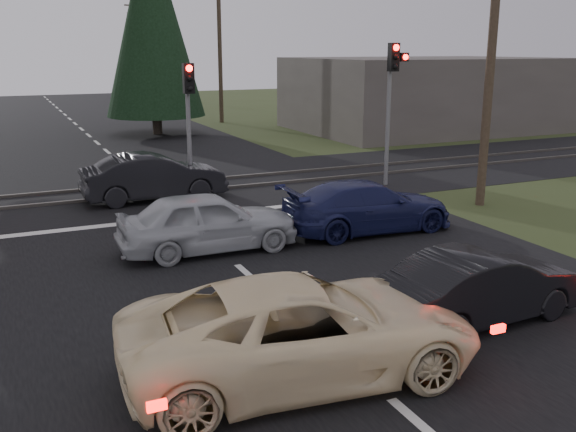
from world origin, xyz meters
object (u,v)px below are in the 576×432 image
cream_coupe (302,329)px  traffic_signal_right (393,86)px  traffic_signal_center (189,107)px  dark_car_far (154,177)px  utility_pole_near (492,41)px  utility_pole_mid (220,45)px  blue_sedan (367,207)px  utility_pole_far (136,46)px  dark_hatchback (482,286)px  silver_car (208,222)px

cream_coupe → traffic_signal_right: bearing=-32.5°
traffic_signal_right → cream_coupe: size_ratio=0.92×
traffic_signal_center → traffic_signal_right: bearing=-10.4°
traffic_signal_right → dark_car_far: (-7.75, 1.18, -2.60)m
traffic_signal_center → dark_car_far: traffic_signal_center is taller
utility_pole_near → utility_pole_mid: same height
traffic_signal_right → blue_sedan: (-3.62, -4.54, -2.67)m
traffic_signal_right → utility_pole_near: (0.95, -3.47, 1.41)m
utility_pole_far → traffic_signal_center: bearing=-99.6°
dark_hatchback → traffic_signal_center: bearing=5.2°
silver_car → dark_car_far: bearing=0.4°
utility_pole_near → silver_car: (-8.75, -0.98, -4.03)m
blue_sedan → traffic_signal_center: bearing=28.7°
dark_hatchback → cream_coupe: bearing=93.4°
utility_pole_far → blue_sedan: utility_pole_far is taller
traffic_signal_center → blue_sedan: traffic_signal_center is taller
cream_coupe → blue_sedan: 7.67m
utility_pole_near → utility_pole_far: bearing=90.0°
traffic_signal_right → silver_car: traffic_signal_right is taller
dark_car_far → traffic_signal_center: bearing=-89.8°
traffic_signal_center → cream_coupe: traffic_signal_center is taller
dark_hatchback → traffic_signal_right: bearing=-28.9°
traffic_signal_center → blue_sedan: 6.79m
dark_car_far → cream_coupe: bearing=176.1°
traffic_signal_right → traffic_signal_center: (-6.55, 1.20, -0.51)m
utility_pole_near → dark_hatchback: size_ratio=2.39×
traffic_signal_center → utility_pole_mid: 20.82m
utility_pole_near → dark_hatchback: 9.66m
traffic_signal_right → blue_sedan: traffic_signal_right is taller
cream_coupe → dark_car_far: dark_car_far is taller
traffic_signal_right → utility_pole_mid: utility_pole_mid is taller
dark_hatchback → blue_sedan: (1.12, 5.58, 0.03)m
traffic_signal_right → dark_car_far: traffic_signal_right is taller
utility_pole_near → dark_hatchback: utility_pole_near is taller
utility_pole_far → silver_car: size_ratio=2.20×
utility_pole_mid → blue_sedan: utility_pole_mid is taller
utility_pole_mid → silver_car: 26.77m
traffic_signal_right → utility_pole_mid: size_ratio=0.52×
traffic_signal_right → dark_hatchback: size_ratio=1.25×
traffic_signal_center → silver_car: (-1.25, -5.66, -2.11)m
utility_pole_mid → blue_sedan: size_ratio=2.01×
traffic_signal_center → dark_car_far: size_ratio=0.95×
dark_hatchback → utility_pole_far: bearing=-9.7°
utility_pole_near → dark_car_far: bearing=151.9°
utility_pole_mid → dark_hatchback: 31.44m
traffic_signal_right → silver_car: bearing=-150.3°
cream_coupe → dark_car_far: size_ratio=1.18×
utility_pole_near → cream_coupe: size_ratio=1.76×
utility_pole_mid → cream_coupe: (-9.30, -31.10, -4.01)m
traffic_signal_center → utility_pole_far: (7.50, 44.32, 1.92)m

